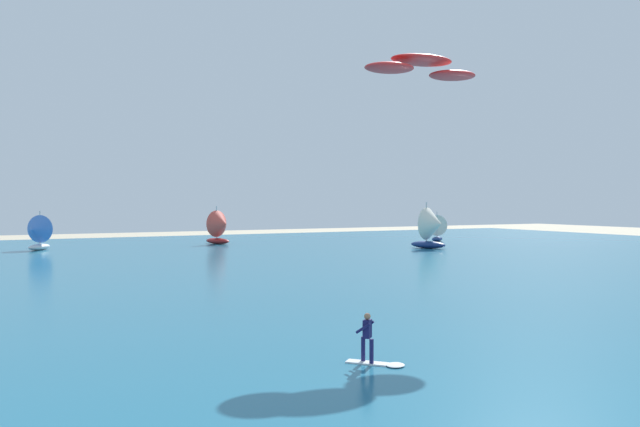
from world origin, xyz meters
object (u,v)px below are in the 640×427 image
(sailboat_far_left, at_px, (36,232))
(kite, at_px, (422,67))
(kitesurfer, at_px, (373,346))
(sailboat_anchored_offshore, at_px, (221,227))
(sailboat_far_right, at_px, (433,227))
(sailboat_heeled_over, at_px, (438,228))

(sailboat_far_left, bearing_deg, kite, -74.25)
(kitesurfer, bearing_deg, sailboat_anchored_offshore, 76.01)
(sailboat_far_right, xyz_separation_m, sailboat_heeled_over, (9.11, 10.66, -0.59))
(sailboat_far_right, xyz_separation_m, sailboat_anchored_offshore, (-18.93, 18.25, -0.24))
(sailboat_heeled_over, bearing_deg, kite, -128.93)
(kite, bearing_deg, sailboat_far_right, 51.61)
(kite, xyz_separation_m, sailboat_heeled_over, (34.93, 43.25, -10.10))
(sailboat_far_left, bearing_deg, kitesurfer, -83.62)
(sailboat_far_right, height_order, sailboat_heeled_over, sailboat_far_right)
(sailboat_far_left, distance_m, sailboat_anchored_offshore, 21.12)
(kite, relative_size, sailboat_far_left, 1.48)
(sailboat_far_left, bearing_deg, sailboat_far_right, -23.98)
(kitesurfer, distance_m, kite, 15.75)
(sailboat_far_right, bearing_deg, sailboat_far_left, 156.02)
(kite, xyz_separation_m, sailboat_far_right, (25.83, 32.59, -9.51))
(sailboat_far_right, bearing_deg, sailboat_anchored_offshore, 136.06)
(sailboat_far_left, xyz_separation_m, sailboat_anchored_offshore, (21.11, 0.43, 0.19))
(kitesurfer, xyz_separation_m, kite, (7.71, 7.78, 11.32))
(kitesurfer, height_order, sailboat_far_right, sailboat_far_right)
(sailboat_anchored_offshore, bearing_deg, sailboat_heeled_over, -15.14)
(sailboat_heeled_over, height_order, sailboat_anchored_offshore, sailboat_anchored_offshore)
(sailboat_heeled_over, bearing_deg, kitesurfer, -129.88)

